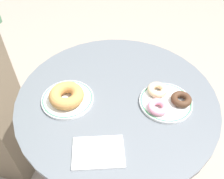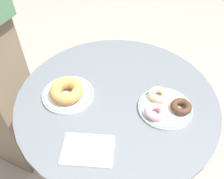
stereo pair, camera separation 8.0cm
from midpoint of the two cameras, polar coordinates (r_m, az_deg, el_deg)
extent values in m
cylinder|color=#565B60|center=(0.83, 3.91, -2.35)|extent=(0.68, 0.68, 0.02)
cylinder|color=#565B60|center=(1.13, 2.97, -14.98)|extent=(0.06, 0.06, 0.72)
cylinder|color=white|center=(0.83, -7.52, -1.33)|extent=(0.17, 0.17, 0.01)
torus|color=#4C9E66|center=(0.83, -7.54, -1.17)|extent=(0.17, 0.17, 0.01)
cylinder|color=white|center=(0.81, 15.06, -4.38)|extent=(0.17, 0.17, 0.01)
torus|color=#4C9E66|center=(0.81, 15.11, -4.23)|extent=(0.17, 0.17, 0.01)
torus|color=#BC7F42|center=(0.81, -7.77, -0.43)|extent=(0.16, 0.16, 0.04)
torus|color=#422819|center=(0.81, 18.62, -3.97)|extent=(0.09, 0.09, 0.02)
torus|color=#E0B789|center=(0.82, 13.50, -1.27)|extent=(0.09, 0.09, 0.02)
torus|color=pink|center=(0.77, 13.09, -5.28)|extent=(0.09, 0.09, 0.02)
cube|color=white|center=(0.70, -2.35, -14.09)|extent=(0.16, 0.12, 0.01)
camera|label=1|loc=(0.04, -87.13, 2.92)|focal=39.09mm
camera|label=2|loc=(0.04, 92.87, -2.92)|focal=39.09mm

